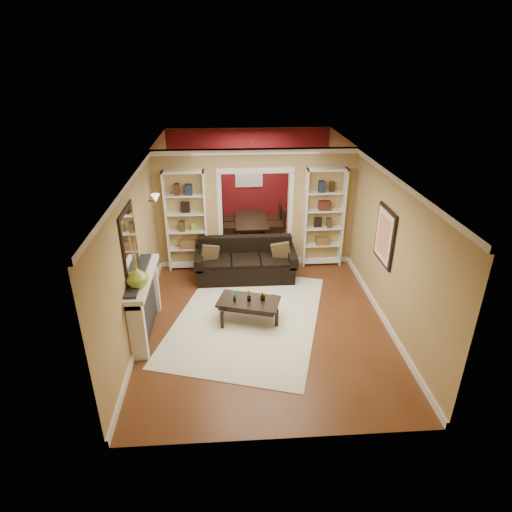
{
  "coord_description": "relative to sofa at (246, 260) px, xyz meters",
  "views": [
    {
      "loc": [
        -0.6,
        -7.98,
        4.57
      ],
      "look_at": [
        -0.12,
        -0.8,
        1.12
      ],
      "focal_mm": 30.0,
      "sensor_mm": 36.0,
      "label": 1
    }
  ],
  "objects": [
    {
      "name": "floor",
      "position": [
        0.26,
        -0.45,
        -0.43
      ],
      "size": [
        8.0,
        8.0,
        0.0
      ],
      "primitive_type": "plane",
      "color": "brown",
      "rests_on": "ground"
    },
    {
      "name": "wall_left",
      "position": [
        -1.99,
        -0.45,
        0.92
      ],
      "size": [
        0.0,
        8.0,
        8.0
      ],
      "primitive_type": "plane",
      "rotation": [
        1.57,
        0.0,
        1.57
      ],
      "color": "tan",
      "rests_on": "ground"
    },
    {
      "name": "plant_right",
      "position": [
        0.24,
        -1.68,
        0.08
      ],
      "size": [
        0.14,
        0.14,
        0.18
      ],
      "primitive_type": "imported",
      "rotation": [
        0.0,
        0.0,
        4.06
      ],
      "color": "#336626",
      "rests_on": "coffee_table"
    },
    {
      "name": "dining_table",
      "position": [
        0.28,
        2.25,
        -0.16
      ],
      "size": [
        1.54,
        0.86,
        0.54
      ],
      "primitive_type": "imported",
      "rotation": [
        0.0,
        0.0,
        1.57
      ],
      "color": "black",
      "rests_on": "floor"
    },
    {
      "name": "area_rug",
      "position": [
        -0.04,
        -1.61,
        -0.42
      ],
      "size": [
        3.48,
        4.18,
        0.01
      ],
      "primitive_type": "cube",
      "rotation": [
        0.0,
        0.0,
        -0.29
      ],
      "color": "white",
      "rests_on": "floor"
    },
    {
      "name": "dining_chair_sw",
      "position": [
        -0.27,
        2.55,
        0.01
      ],
      "size": [
        0.56,
        0.56,
        0.87
      ],
      "primitive_type": "cube",
      "rotation": [
        0.0,
        0.0,
        1.94
      ],
      "color": "black",
      "rests_on": "floor"
    },
    {
      "name": "dining_chair_se",
      "position": [
        0.83,
        2.55,
        0.01
      ],
      "size": [
        0.46,
        0.46,
        0.88
      ],
      "primitive_type": "cube",
      "rotation": [
        0.0,
        0.0,
        -1.51
      ],
      "color": "black",
      "rests_on": "floor"
    },
    {
      "name": "bookshelf_left",
      "position": [
        -1.29,
        0.58,
        0.72
      ],
      "size": [
        0.9,
        0.3,
        2.3
      ],
      "primitive_type": "cube",
      "color": "white",
      "rests_on": "floor"
    },
    {
      "name": "dining_chair_ne",
      "position": [
        0.83,
        1.95,
        0.04
      ],
      "size": [
        0.55,
        0.55,
        0.95
      ],
      "primitive_type": "cube",
      "rotation": [
        0.0,
        0.0,
        -1.77
      ],
      "color": "black",
      "rests_on": "floor"
    },
    {
      "name": "pillow_right",
      "position": [
        0.78,
        -0.02,
        0.19
      ],
      "size": [
        0.41,
        0.18,
        0.4
      ],
      "primitive_type": "cube",
      "rotation": [
        0.0,
        0.0,
        -0.16
      ],
      "color": "brown",
      "rests_on": "sofa"
    },
    {
      "name": "pillow_left",
      "position": [
        -0.78,
        -0.02,
        0.18
      ],
      "size": [
        0.39,
        0.19,
        0.37
      ],
      "primitive_type": "cube",
      "rotation": [
        0.0,
        0.0,
        0.24
      ],
      "color": "brown",
      "rests_on": "sofa"
    },
    {
      "name": "ceiling",
      "position": [
        0.26,
        -0.45,
        2.27
      ],
      "size": [
        8.0,
        8.0,
        0.0
      ],
      "primitive_type": "plane",
      "rotation": [
        3.14,
        0.0,
        0.0
      ],
      "color": "white",
      "rests_on": "ground"
    },
    {
      "name": "coffee_table",
      "position": [
        -0.02,
        -1.68,
        -0.22
      ],
      "size": [
        1.24,
        0.9,
        0.42
      ],
      "primitive_type": "cube",
      "rotation": [
        0.0,
        0.0,
        -0.29
      ],
      "color": "black",
      "rests_on": "floor"
    },
    {
      "name": "wall_front",
      "position": [
        0.26,
        -4.45,
        0.92
      ],
      "size": [
        8.0,
        0.0,
        8.0
      ],
      "primitive_type": "plane",
      "rotation": [
        -1.57,
        0.0,
        0.0
      ],
      "color": "tan",
      "rests_on": "ground"
    },
    {
      "name": "plant_center",
      "position": [
        -0.02,
        -1.68,
        0.09
      ],
      "size": [
        0.12,
        0.13,
        0.19
      ],
      "primitive_type": "imported",
      "rotation": [
        0.0,
        0.0,
        2.07
      ],
      "color": "#336626",
      "rests_on": "coffee_table"
    },
    {
      "name": "dining_chair_nw",
      "position": [
        -0.27,
        1.95,
        0.04
      ],
      "size": [
        0.53,
        0.53,
        0.93
      ],
      "primitive_type": "cube",
      "rotation": [
        0.0,
        0.0,
        1.4
      ],
      "color": "black",
      "rests_on": "floor"
    },
    {
      "name": "bookshelf_right",
      "position": [
        1.81,
        0.58,
        0.72
      ],
      "size": [
        0.9,
        0.3,
        2.3
      ],
      "primitive_type": "cube",
      "color": "white",
      "rests_on": "floor"
    },
    {
      "name": "wall_back",
      "position": [
        0.26,
        3.55,
        0.92
      ],
      "size": [
        8.0,
        0.0,
        8.0
      ],
      "primitive_type": "plane",
      "rotation": [
        1.57,
        0.0,
        0.0
      ],
      "color": "tan",
      "rests_on": "ground"
    },
    {
      "name": "framed_art",
      "position": [
        2.47,
        -1.45,
        1.12
      ],
      "size": [
        0.04,
        0.85,
        1.05
      ],
      "primitive_type": "cube",
      "color": "black",
      "rests_on": "wall_right"
    },
    {
      "name": "wall_right",
      "position": [
        2.51,
        -0.45,
        0.92
      ],
      "size": [
        0.0,
        8.0,
        8.0
      ],
      "primitive_type": "plane",
      "rotation": [
        1.57,
        0.0,
        -1.57
      ],
      "color": "tan",
      "rests_on": "ground"
    },
    {
      "name": "mirror",
      "position": [
        -1.97,
        -1.95,
        1.37
      ],
      "size": [
        0.03,
        0.95,
        1.1
      ],
      "primitive_type": "cube",
      "color": "silver",
      "rests_on": "wall_left"
    },
    {
      "name": "wall_sconce",
      "position": [
        -1.89,
        0.1,
        1.4
      ],
      "size": [
        0.18,
        0.18,
        0.22
      ],
      "primitive_type": "cube",
      "color": "#FFE0A5",
      "rests_on": "wall_left"
    },
    {
      "name": "red_back_panel",
      "position": [
        0.26,
        3.52,
        0.89
      ],
      "size": [
        4.44,
        0.04,
        2.64
      ],
      "primitive_type": "cube",
      "color": "maroon",
      "rests_on": "floor"
    },
    {
      "name": "chandelier",
      "position": [
        0.26,
        2.25,
        1.59
      ],
      "size": [
        0.5,
        0.5,
        0.3
      ],
      "primitive_type": "cube",
      "color": "#3D2F1B",
      "rests_on": "ceiling"
    },
    {
      "name": "dining_window",
      "position": [
        0.26,
        3.48,
        1.12
      ],
      "size": [
        0.78,
        0.03,
        0.98
      ],
      "primitive_type": "cube",
      "color": "#8CA5CC",
      "rests_on": "wall_back"
    },
    {
      "name": "sofa",
      "position": [
        0.0,
        0.0,
        0.0
      ],
      "size": [
        2.2,
        0.95,
        0.86
      ],
      "primitive_type": "cube",
      "color": "black",
      "rests_on": "floor"
    },
    {
      "name": "plant_left",
      "position": [
        -0.28,
        -1.68,
        0.1
      ],
      "size": [
        0.13,
        0.11,
        0.21
      ],
      "primitive_type": "imported",
      "rotation": [
        0.0,
        0.0,
        0.3
      ],
      "color": "#336626",
      "rests_on": "coffee_table"
    },
    {
      "name": "fireplace",
      "position": [
        -1.83,
        -1.95,
        0.15
      ],
      "size": [
        0.32,
        1.7,
        1.16
      ],
      "primitive_type": "cube",
      "color": "white",
      "rests_on": "floor"
    },
    {
      "name": "partition_wall",
      "position": [
        0.26,
        0.75,
        0.92
      ],
      "size": [
        4.5,
        0.15,
        2.7
      ],
      "primitive_type": "cube",
      "color": "tan",
      "rests_on": "floor"
    },
    {
      "name": "vase",
      "position": [
        -1.83,
        -2.33,
        0.92
      ],
      "size": [
        0.46,
        0.46,
        0.37
      ],
      "primitive_type": "imported",
      "rotation": [
        0.0,
        0.0,
        -0.34
      ],
      "color": "#8BA434",
      "rests_on": "fireplace"
    }
  ]
}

